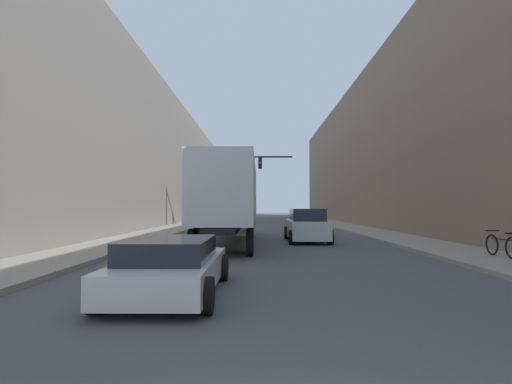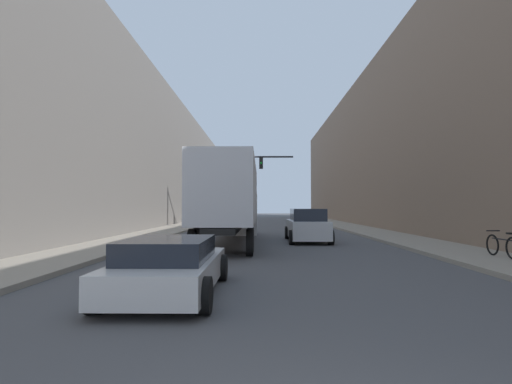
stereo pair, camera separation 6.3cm
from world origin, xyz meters
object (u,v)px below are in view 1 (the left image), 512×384
(sedan_car, at_px, (171,267))
(suv_car, at_px, (307,226))
(parked_bicycle, at_px, (502,246))
(traffic_signal_gantry, at_px, (220,175))
(semi_truck, at_px, (232,199))

(sedan_car, bearing_deg, suv_car, 70.89)
(sedan_car, relative_size, parked_bicycle, 2.40)
(suv_car, bearing_deg, parked_bicycle, -53.33)
(traffic_signal_gantry, bearing_deg, sedan_car, -86.87)
(traffic_signal_gantry, distance_m, parked_bicycle, 22.06)
(semi_truck, height_order, suv_car, semi_truck)
(sedan_car, bearing_deg, traffic_signal_gantry, 93.13)
(traffic_signal_gantry, bearing_deg, semi_truck, -81.68)
(traffic_signal_gantry, bearing_deg, suv_car, -63.68)
(semi_truck, bearing_deg, parked_bicycle, -36.71)
(suv_car, xyz_separation_m, parked_bicycle, (5.53, -7.43, -0.27))
(semi_truck, bearing_deg, sedan_car, -92.02)
(parked_bicycle, bearing_deg, traffic_signal_gantry, 120.71)
(suv_car, bearing_deg, traffic_signal_gantry, 116.32)
(suv_car, height_order, parked_bicycle, suv_car)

